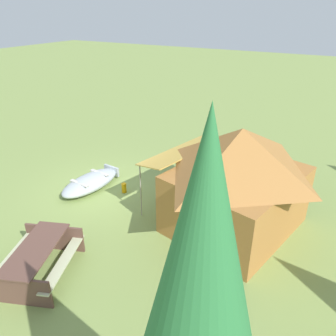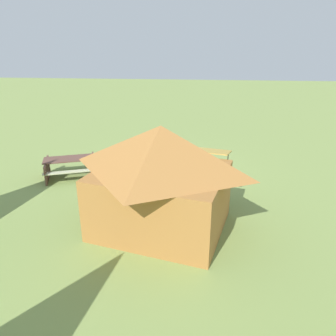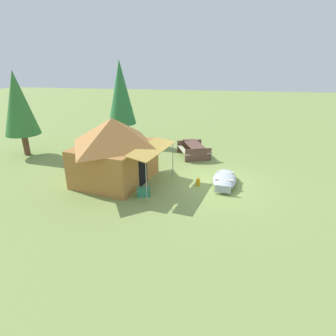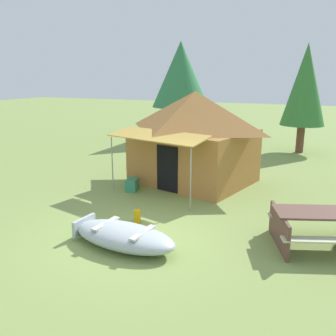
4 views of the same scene
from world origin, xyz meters
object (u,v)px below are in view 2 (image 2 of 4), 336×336
canvas_cabin_tent (161,177)px  picnic_table (71,165)px  cooler_box (210,197)px  fuel_can (174,172)px  beached_rowboat (169,160)px

canvas_cabin_tent → picnic_table: size_ratio=1.91×
cooler_box → fuel_can: bearing=-57.4°
picnic_table → beached_rowboat: bearing=-155.5°
picnic_table → fuel_can: bearing=-172.6°
beached_rowboat → cooler_box: (-1.73, 3.34, -0.05)m
beached_rowboat → picnic_table: size_ratio=1.00×
cooler_box → canvas_cabin_tent: bearing=50.4°
canvas_cabin_tent → fuel_can: bearing=-89.9°
picnic_table → cooler_box: bearing=163.1°
beached_rowboat → picnic_table: picnic_table is taller
canvas_cabin_tent → cooler_box: (-1.38, -1.67, -1.35)m
beached_rowboat → fuel_can: 1.22m
canvas_cabin_tent → beached_rowboat: bearing=-86.0°
canvas_cabin_tent → fuel_can: 4.07m
beached_rowboat → fuel_can: size_ratio=7.32×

